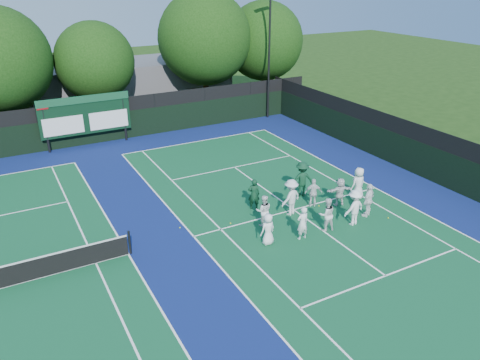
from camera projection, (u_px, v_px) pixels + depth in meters
name	position (u px, v px, depth m)	size (l,w,h in m)	color
ground	(305.00, 218.00, 22.83)	(120.00, 120.00, 0.00)	#1D3B10
court_apron	(183.00, 239.00, 21.02)	(34.00, 32.00, 0.01)	navy
near_court	(294.00, 210.00, 23.63)	(11.05, 23.85, 0.01)	#10502C
back_fence	(100.00, 124.00, 32.50)	(34.00, 0.08, 3.00)	black
divider_fence_right	(424.00, 154.00, 27.01)	(0.08, 32.00, 3.00)	black
scoreboard	(85.00, 115.00, 31.39)	(6.00, 0.21, 3.55)	black
clubhouse	(124.00, 86.00, 40.40)	(18.00, 6.00, 4.00)	#5A5A5F
light_pole_right	(270.00, 38.00, 36.13)	(1.20, 0.30, 10.12)	black
tree_b	(0.00, 63.00, 31.37)	(7.15, 7.15, 9.18)	#311E0D
tree_c	(97.00, 63.00, 34.38)	(5.75, 5.75, 7.90)	#311E0D
tree_d	(206.00, 40.00, 37.81)	(7.51, 7.51, 9.89)	#311E0D
tree_e	(265.00, 43.00, 40.47)	(6.72, 6.72, 8.92)	#311E0D
tennis_ball_0	(230.00, 223.00, 22.31)	(0.07, 0.07, 0.07)	#C2D819
tennis_ball_2	(388.00, 218.00, 22.80)	(0.07, 0.07, 0.07)	#C2D819
tennis_ball_3	(180.00, 228.00, 21.94)	(0.07, 0.07, 0.07)	#C2D819
tennis_ball_4	(252.00, 202.00, 24.33)	(0.07, 0.07, 0.07)	#C2D819
tennis_ball_5	(319.00, 206.00, 23.97)	(0.07, 0.07, 0.07)	#C2D819
player_front_0	(268.00, 229.00, 20.40)	(0.72, 0.47, 1.48)	white
player_front_1	(303.00, 223.00, 20.77)	(0.58, 0.38, 1.60)	white
player_front_2	(327.00, 214.00, 21.49)	(0.79, 0.61, 1.62)	white
player_front_3	(354.00, 207.00, 21.94)	(1.15, 0.66, 1.78)	white
player_front_4	(369.00, 200.00, 22.72)	(1.01, 0.42, 1.73)	white
player_back_0	(264.00, 211.00, 21.89)	(0.76, 0.59, 1.57)	white
player_back_1	(291.00, 197.00, 22.85)	(1.20, 0.69, 1.86)	silver
player_back_2	(313.00, 193.00, 23.73)	(0.88, 0.37, 1.51)	silver
player_back_3	(340.00, 192.00, 23.86)	(1.39, 0.44, 1.50)	silver
player_back_4	(358.00, 184.00, 24.42)	(0.87, 0.56, 1.77)	white
coach_left	(254.00, 194.00, 23.42)	(0.60, 0.39, 1.64)	#0E331D
coach_right	(302.00, 179.00, 24.73)	(1.26, 0.73, 1.95)	#0F3921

